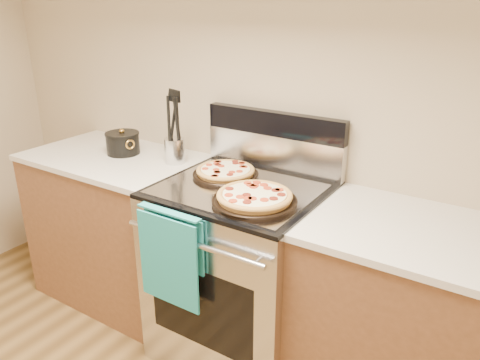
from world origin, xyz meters
The scene contains 17 objects.
wall_back centered at (0.00, 2.00, 1.35)m, with size 4.00×4.00×0.00m, color tan.
range_body centered at (0.00, 1.65, 0.45)m, with size 0.76×0.68×0.90m, color #B7B7BC.
oven_window centered at (0.00, 1.31, 0.45)m, with size 0.56×0.01×0.40m, color black.
cooktop centered at (0.00, 1.65, 0.91)m, with size 0.76×0.68×0.02m, color black.
backsplash_lower centered at (0.00, 1.96, 1.01)m, with size 0.76×0.06×0.18m, color silver.
backsplash_upper centered at (0.00, 1.96, 1.16)m, with size 0.76×0.06×0.12m, color black.
oven_handle centered at (0.00, 1.27, 0.80)m, with size 0.03×0.03×0.70m, color silver.
dish_towel centered at (-0.12, 1.27, 0.70)m, with size 0.32×0.05×0.42m, color teal, non-canonical shape.
foil_sheet centered at (0.00, 1.62, 0.92)m, with size 0.70×0.55×0.01m, color gray.
cabinet_left centered at (-0.88, 1.68, 0.44)m, with size 1.00×0.62×0.88m, color brown.
countertop_left centered at (-0.88, 1.68, 0.90)m, with size 1.02×0.64×0.03m, color beige.
cabinet_right centered at (0.88, 1.68, 0.44)m, with size 1.00×0.62×0.88m, color brown.
countertop_right centered at (0.88, 1.68, 0.90)m, with size 1.02×0.64×0.03m, color beige.
pepperoni_pizza_back centered at (-0.14, 1.72, 0.95)m, with size 0.32×0.32×0.04m, color #AC7034, non-canonical shape.
pepperoni_pizza_front centered at (0.15, 1.52, 0.95)m, with size 0.36×0.36×0.05m, color #AC7034, non-canonical shape.
utensil_crock centered at (-0.51, 1.78, 0.98)m, with size 0.11×0.11×0.14m, color silver.
saucepan centered at (-0.86, 1.74, 0.97)m, with size 0.19×0.19×0.11m, color black.
Camera 1 is at (1.09, -0.05, 1.75)m, focal length 35.00 mm.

